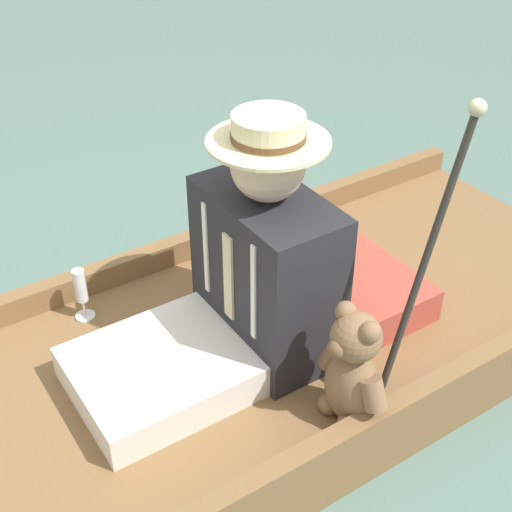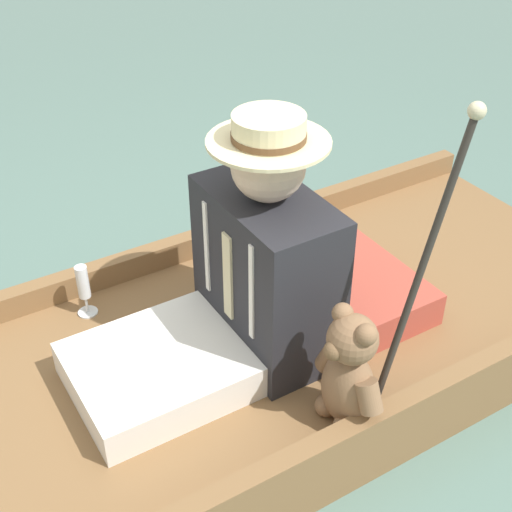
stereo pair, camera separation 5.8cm
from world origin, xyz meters
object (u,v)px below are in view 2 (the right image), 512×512
object	(u,v)px
wine_glass	(83,286)
walking_cane	(429,249)
seated_person	(242,281)
teddy_bear	(348,373)

from	to	relation	value
wine_glass	walking_cane	bearing A→B (deg)	-142.19
seated_person	wine_glass	size ratio (longest dim) A/B	4.17
seated_person	teddy_bear	world-z (taller)	seated_person
teddy_bear	wine_glass	bearing A→B (deg)	28.69
wine_glass	walking_cane	size ratio (longest dim) A/B	0.21
teddy_bear	walking_cane	world-z (taller)	walking_cane
seated_person	walking_cane	world-z (taller)	walking_cane
wine_glass	walking_cane	xyz separation A→B (m)	(-0.84, -0.65, 0.40)
seated_person	teddy_bear	xyz separation A→B (m)	(-0.39, -0.09, -0.09)
seated_person	teddy_bear	size ratio (longest dim) A/B	2.09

